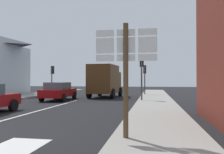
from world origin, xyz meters
name	(u,v)px	position (x,y,z in m)	size (l,w,h in m)	color
ground_plane	(68,103)	(0.00, 10.00, 0.00)	(80.00, 80.00, 0.00)	black
sidewalk_right	(156,107)	(6.29, 8.00, 0.07)	(2.68, 44.00, 0.14)	gray
lane_centre_stripe	(42,110)	(0.00, 6.00, 0.01)	(0.16, 12.00, 0.01)	silver
lane_turn_arrow	(9,150)	(2.72, -1.00, 0.01)	(1.20, 2.20, 0.01)	silver
sedan_far	(59,91)	(-1.49, 11.84, 0.76)	(2.08, 4.26, 1.47)	maroon
delivery_truck	(105,80)	(1.59, 15.64, 1.65)	(2.74, 5.12, 3.05)	#4C2D14
route_sign_post	(126,68)	(5.36, 0.19, 2.00)	(1.66, 0.14, 3.20)	brown
traffic_light_far_right	(145,73)	(5.24, 18.93, 2.39)	(0.30, 0.49, 3.23)	#47474C
traffic_light_far_left	(52,73)	(-5.24, 18.88, 2.41)	(0.30, 0.49, 3.25)	#47474C
traffic_light_near_right	(142,67)	(5.24, 11.87, 2.65)	(0.30, 0.49, 3.58)	#47474C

